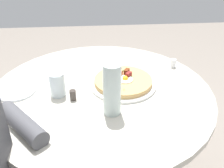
% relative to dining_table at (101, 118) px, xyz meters
% --- Properties ---
extents(dining_table, '(1.03, 1.03, 0.71)m').
position_rel_dining_table_xyz_m(dining_table, '(0.00, 0.00, 0.00)').
color(dining_table, beige).
rests_on(dining_table, ground_plane).
extents(pizza_plate, '(0.32, 0.32, 0.01)m').
position_rel_dining_table_xyz_m(pizza_plate, '(0.11, 0.04, 0.17)').
color(pizza_plate, white).
rests_on(pizza_plate, dining_table).
extents(breakfast_pizza, '(0.28, 0.28, 0.05)m').
position_rel_dining_table_xyz_m(breakfast_pizza, '(0.11, 0.04, 0.19)').
color(breakfast_pizza, tan).
rests_on(breakfast_pizza, pizza_plate).
extents(bread_plate, '(0.18, 0.18, 0.01)m').
position_rel_dining_table_xyz_m(bread_plate, '(-0.39, 0.02, 0.17)').
color(bread_plate, white).
rests_on(bread_plate, dining_table).
extents(napkin, '(0.18, 0.20, 0.00)m').
position_rel_dining_table_xyz_m(napkin, '(-0.28, -0.17, 0.17)').
color(napkin, white).
rests_on(napkin, dining_table).
extents(fork, '(0.05, 0.18, 0.00)m').
position_rel_dining_table_xyz_m(fork, '(-0.26, -0.17, 0.17)').
color(fork, silver).
rests_on(fork, napkin).
extents(knife, '(0.05, 0.18, 0.00)m').
position_rel_dining_table_xyz_m(knife, '(-0.29, -0.16, 0.17)').
color(knife, silver).
rests_on(knife, napkin).
extents(water_glass, '(0.07, 0.07, 0.11)m').
position_rel_dining_table_xyz_m(water_glass, '(-0.19, -0.02, 0.22)').
color(water_glass, silver).
rests_on(water_glass, dining_table).
extents(water_bottle, '(0.07, 0.07, 0.22)m').
position_rel_dining_table_xyz_m(water_bottle, '(0.04, -0.17, 0.28)').
color(water_bottle, silver).
rests_on(water_bottle, dining_table).
extents(salt_shaker, '(0.03, 0.03, 0.05)m').
position_rel_dining_table_xyz_m(salt_shaker, '(0.40, 0.20, 0.19)').
color(salt_shaker, white).
rests_on(salt_shaker, dining_table).
extents(pepper_shaker, '(0.03, 0.03, 0.05)m').
position_rel_dining_table_xyz_m(pepper_shaker, '(-0.12, -0.07, 0.19)').
color(pepper_shaker, '#3F3833').
rests_on(pepper_shaker, dining_table).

